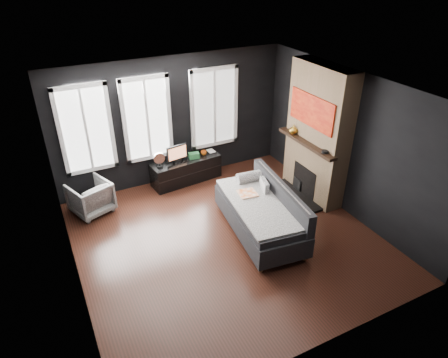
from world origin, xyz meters
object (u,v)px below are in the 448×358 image
media_console (186,170)px  mug (204,152)px  sofa (260,210)px  book (208,148)px  monitor (177,153)px  mantel_vase (293,129)px  armchair (90,196)px

media_console → mug: bearing=-2.2°
sofa → media_console: 2.36m
sofa → book: bearing=94.4°
monitor → mantel_vase: (2.10, -1.16, 0.57)m
monitor → mug: 0.66m
armchair → book: size_ratio=3.41×
armchair → mug: bearing=166.8°
sofa → media_console: sofa is taller
sofa → mantel_vase: size_ratio=11.50×
media_console → mantel_vase: size_ratio=8.28×
media_console → mantel_vase: 2.48m
sofa → monitor: size_ratio=4.32×
book → media_console: bearing=-168.6°
mantel_vase → armchair: bearing=167.3°
sofa → monitor: (-0.68, 2.28, 0.29)m
sofa → mug: bearing=97.8°
mantel_vase → sofa: bearing=-142.0°
mug → monitor: bearing=-174.7°
book → mantel_vase: bearing=-44.8°
sofa → book: 2.43m
armchair → mug: armchair is taller
media_console → monitor: size_ratio=3.11×
monitor → mug: size_ratio=3.90×
armchair → mug: 2.57m
armchair → book: bearing=168.3°
armchair → monitor: size_ratio=1.44×
media_console → monitor: monitor is taller
media_console → mantel_vase: (1.91, -1.19, 1.05)m
armchair → media_console: size_ratio=0.46×
monitor → mug: bearing=-5.0°
mug → mantel_vase: 2.04m
armchair → monitor: (1.90, 0.26, 0.39)m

